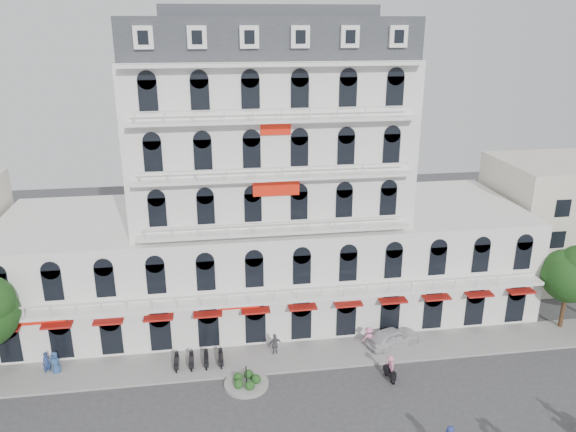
{
  "coord_description": "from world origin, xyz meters",
  "views": [
    {
      "loc": [
        -5.09,
        -27.97,
        24.73
      ],
      "look_at": [
        0.61,
        10.0,
        11.3
      ],
      "focal_mm": 35.0,
      "sensor_mm": 36.0,
      "label": 1
    }
  ],
  "objects": [
    {
      "name": "rider_center",
      "position": [
        7.34,
        5.17,
        1.02
      ],
      "size": [
        0.69,
        1.7,
        1.98
      ],
      "rotation": [
        0.0,
        0.0,
        4.85
      ],
      "color": "black",
      "rests_on": "ground"
    },
    {
      "name": "pedestrian_mid",
      "position": [
        -0.48,
        9.5,
        0.94
      ],
      "size": [
        1.17,
        0.68,
        1.88
      ],
      "primitive_type": "imported",
      "rotation": [
        0.0,
        0.0,
        3.36
      ],
      "color": "#54545B",
      "rests_on": "ground"
    },
    {
      "name": "parked_scooter_row",
      "position": [
        -6.35,
        8.8,
        0.0
      ],
      "size": [
        4.4,
        1.8,
        1.1
      ],
      "primitive_type": null,
      "color": "black",
      "rests_on": "ground"
    },
    {
      "name": "traffic_island",
      "position": [
        -3.0,
        6.0,
        0.26
      ],
      "size": [
        3.2,
        3.2,
        1.6
      ],
      "color": "gray",
      "rests_on": "ground"
    },
    {
      "name": "main_building",
      "position": [
        0.0,
        18.0,
        9.96
      ],
      "size": [
        45.0,
        15.0,
        25.8
      ],
      "color": "silver",
      "rests_on": "ground"
    },
    {
      "name": "tree_east_inner",
      "position": [
        24.05,
        9.98,
        5.21
      ],
      "size": [
        4.4,
        4.37,
        7.57
      ],
      "color": "#382314",
      "rests_on": "ground"
    },
    {
      "name": "pedestrian_right",
      "position": [
        7.0,
        9.5,
        0.9
      ],
      "size": [
        1.25,
        0.84,
        1.8
      ],
      "primitive_type": "imported",
      "rotation": [
        0.0,
        0.0,
        3.3
      ],
      "color": "pink",
      "rests_on": "ground"
    },
    {
      "name": "flank_building_east",
      "position": [
        30.0,
        20.0,
        6.0
      ],
      "size": [
        14.0,
        10.0,
        12.0
      ],
      "primitive_type": "cube",
      "color": "beige",
      "rests_on": "ground"
    },
    {
      "name": "parked_car",
      "position": [
        9.02,
        9.5,
        0.76
      ],
      "size": [
        4.82,
        3.16,
        1.52
      ],
      "primitive_type": "imported",
      "rotation": [
        0.0,
        0.0,
        1.9
      ],
      "color": "silver",
      "rests_on": "ground"
    },
    {
      "name": "sidewalk",
      "position": [
        0.0,
        9.0,
        0.08
      ],
      "size": [
        53.0,
        4.0,
        0.16
      ],
      "primitive_type": "cube",
      "color": "gray",
      "rests_on": "ground"
    },
    {
      "name": "pedestrian_far",
      "position": [
        -17.35,
        9.5,
        0.91
      ],
      "size": [
        0.79,
        0.75,
        1.82
      ],
      "primitive_type": "imported",
      "rotation": [
        0.0,
        0.0,
        0.64
      ],
      "color": "navy",
      "rests_on": "ground"
    },
    {
      "name": "pedestrian_left",
      "position": [
        -16.78,
        9.5,
        0.92
      ],
      "size": [
        0.99,
        0.74,
        1.83
      ],
      "primitive_type": "imported",
      "rotation": [
        0.0,
        0.0,
        -0.19
      ],
      "color": "navy",
      "rests_on": "ground"
    }
  ]
}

